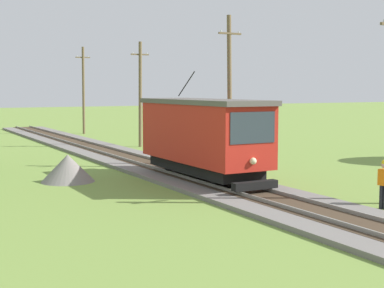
{
  "coord_description": "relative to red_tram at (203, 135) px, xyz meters",
  "views": [
    {
      "loc": [
        -12.55,
        -1.8,
        4.3
      ],
      "look_at": [
        0.35,
        22.13,
        1.61
      ],
      "focal_mm": 52.55,
      "sensor_mm": 36.0,
      "label": 1
    }
  ],
  "objects": [
    {
      "name": "utility_pole_distant",
      "position": [
        3.74,
        29.71,
        2.02
      ],
      "size": [
        1.4,
        0.4,
        8.23
      ],
      "color": "brown",
      "rests_on": "ground"
    },
    {
      "name": "gravel_pile",
      "position": [
        -5.41,
        3.15,
        -1.56
      ],
      "size": [
        2.47,
        2.47,
        1.27
      ],
      "primitive_type": "cone",
      "color": "gray",
      "rests_on": "ground"
    },
    {
      "name": "utility_pole_mid",
      "position": [
        3.74,
        3.7,
        2.02
      ],
      "size": [
        1.4,
        0.46,
        8.24
      ],
      "color": "brown",
      "rests_on": "ground"
    },
    {
      "name": "red_tram",
      "position": [
        0.0,
        0.0,
        0.0
      ],
      "size": [
        2.6,
        8.54,
        4.79
      ],
      "color": "red",
      "rests_on": "rail_right"
    },
    {
      "name": "track_worker",
      "position": [
        2.87,
        -8.07,
        -1.21
      ],
      "size": [
        0.33,
        0.43,
        1.78
      ],
      "rotation": [
        0.0,
        0.0,
        -2.9
      ],
      "color": "black",
      "rests_on": "ground"
    },
    {
      "name": "utility_pole_far",
      "position": [
        3.74,
        16.02,
        1.76
      ],
      "size": [
        1.4,
        0.42,
        7.71
      ],
      "color": "brown",
      "rests_on": "ground"
    }
  ]
}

